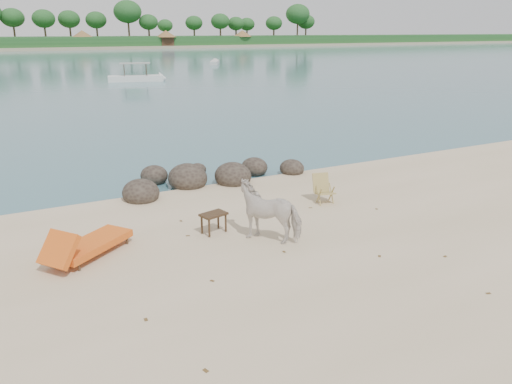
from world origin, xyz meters
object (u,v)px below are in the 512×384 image
Objects in this scene: lounge_chair at (92,241)px; cow at (270,212)px; boulders at (205,178)px; deck_chair at (325,190)px; side_table at (214,224)px.

cow is at bearing -50.93° from lounge_chair.
cow is at bearing -93.34° from boulders.
lounge_chair is (-3.91, 1.00, -0.33)m from cow.
cow reaches higher than deck_chair.
lounge_chair is 6.53m from deck_chair.
cow is 3.00m from deck_chair.
boulders is 4.90m from cow.
side_table is at bearing -82.78° from cow.
deck_chair is (3.68, 0.58, 0.16)m from side_table.
cow is 2.60× the size of side_table.
boulders is 3.95× the size of cow.
lounge_chair is at bearing -137.33° from boulders.
side_table is 0.27× the size of lounge_chair.
lounge_chair is (-4.20, -3.87, 0.16)m from boulders.
deck_chair reaches higher than boulders.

